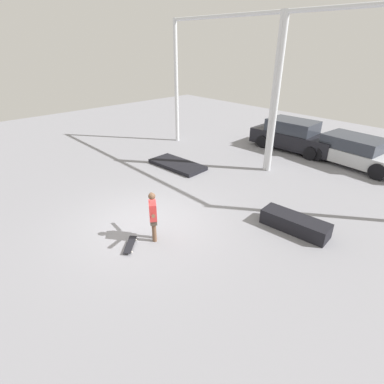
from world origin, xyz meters
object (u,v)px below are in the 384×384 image
(manual_pad, at_px, (177,165))
(parked_car_black, at_px, (293,136))
(parked_car_silver, at_px, (355,151))
(skateboard, at_px, (130,245))
(skateboarder, at_px, (153,215))
(grind_box, at_px, (295,223))

(manual_pad, relative_size, parked_car_black, 0.60)
(parked_car_silver, bearing_deg, skateboard, -93.07)
(skateboarder, distance_m, parked_car_black, 10.24)
(grind_box, height_order, manual_pad, grind_box)
(skateboard, xyz_separation_m, parked_car_silver, (1.66, 10.88, 0.57))
(skateboarder, xyz_separation_m, parked_car_black, (-1.60, 10.11, -0.10))
(parked_car_black, relative_size, parked_car_silver, 0.95)
(skateboard, relative_size, grind_box, 0.36)
(parked_car_black, bearing_deg, manual_pad, -112.66)
(skateboarder, bearing_deg, grind_box, 87.09)
(grind_box, bearing_deg, skateboard, -123.23)
(grind_box, bearing_deg, parked_car_silver, 98.36)
(parked_car_black, bearing_deg, parked_car_silver, -0.75)
(grind_box, distance_m, parked_car_silver, 6.90)
(skateboard, height_order, parked_car_black, parked_car_black)
(skateboard, bearing_deg, skateboarder, 120.67)
(manual_pad, bearing_deg, parked_car_black, 69.37)
(grind_box, relative_size, parked_car_silver, 0.43)
(manual_pad, bearing_deg, grind_box, -6.93)
(skateboard, distance_m, grind_box, 4.86)
(grind_box, relative_size, manual_pad, 0.76)
(parked_car_black, bearing_deg, skateboard, -84.61)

